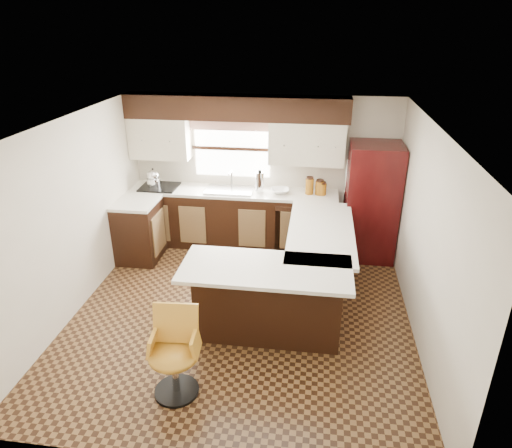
# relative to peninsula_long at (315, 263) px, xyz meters

# --- Properties ---
(floor) EXTENTS (4.40, 4.40, 0.00)m
(floor) POSITION_rel_peninsula_long_xyz_m (-0.90, -0.62, -0.45)
(floor) COLOR #49301A
(floor) RESTS_ON ground
(ceiling) EXTENTS (4.40, 4.40, 0.00)m
(ceiling) POSITION_rel_peninsula_long_xyz_m (-0.90, -0.62, 1.95)
(ceiling) COLOR silver
(ceiling) RESTS_ON wall_back
(wall_back) EXTENTS (4.40, 0.00, 4.40)m
(wall_back) POSITION_rel_peninsula_long_xyz_m (-0.90, 1.58, 0.75)
(wall_back) COLOR beige
(wall_back) RESTS_ON floor
(wall_front) EXTENTS (4.40, 0.00, 4.40)m
(wall_front) POSITION_rel_peninsula_long_xyz_m (-0.90, -2.83, 0.75)
(wall_front) COLOR beige
(wall_front) RESTS_ON floor
(wall_left) EXTENTS (0.00, 4.40, 4.40)m
(wall_left) POSITION_rel_peninsula_long_xyz_m (-3.00, -0.62, 0.75)
(wall_left) COLOR beige
(wall_left) RESTS_ON floor
(wall_right) EXTENTS (0.00, 4.40, 4.40)m
(wall_right) POSITION_rel_peninsula_long_xyz_m (1.20, -0.62, 0.75)
(wall_right) COLOR beige
(wall_right) RESTS_ON floor
(base_cab_back) EXTENTS (3.30, 0.60, 0.90)m
(base_cab_back) POSITION_rel_peninsula_long_xyz_m (-1.35, 1.28, 0.00)
(base_cab_back) COLOR black
(base_cab_back) RESTS_ON floor
(base_cab_left) EXTENTS (0.60, 0.70, 0.90)m
(base_cab_left) POSITION_rel_peninsula_long_xyz_m (-2.70, 0.62, 0.00)
(base_cab_left) COLOR black
(base_cab_left) RESTS_ON floor
(counter_back) EXTENTS (3.30, 0.60, 0.04)m
(counter_back) POSITION_rel_peninsula_long_xyz_m (-1.35, 1.28, 0.47)
(counter_back) COLOR silver
(counter_back) RESTS_ON base_cab_back
(counter_left) EXTENTS (0.60, 0.70, 0.04)m
(counter_left) POSITION_rel_peninsula_long_xyz_m (-2.70, 0.62, 0.47)
(counter_left) COLOR silver
(counter_left) RESTS_ON base_cab_left
(soffit) EXTENTS (3.40, 0.35, 0.36)m
(soffit) POSITION_rel_peninsula_long_xyz_m (-1.30, 1.40, 1.77)
(soffit) COLOR black
(soffit) RESTS_ON wall_back
(upper_cab_left) EXTENTS (0.94, 0.35, 0.64)m
(upper_cab_left) POSITION_rel_peninsula_long_xyz_m (-2.52, 1.40, 1.27)
(upper_cab_left) COLOR beige
(upper_cab_left) RESTS_ON wall_back
(upper_cab_right) EXTENTS (1.14, 0.35, 0.64)m
(upper_cab_right) POSITION_rel_peninsula_long_xyz_m (-0.22, 1.40, 1.27)
(upper_cab_right) COLOR beige
(upper_cab_right) RESTS_ON wall_back
(window_pane) EXTENTS (1.20, 0.02, 0.90)m
(window_pane) POSITION_rel_peninsula_long_xyz_m (-1.40, 1.56, 1.10)
(window_pane) COLOR white
(window_pane) RESTS_ON wall_back
(valance) EXTENTS (1.30, 0.06, 0.18)m
(valance) POSITION_rel_peninsula_long_xyz_m (-1.40, 1.52, 1.49)
(valance) COLOR #D19B93
(valance) RESTS_ON wall_back
(sink) EXTENTS (0.75, 0.45, 0.03)m
(sink) POSITION_rel_peninsula_long_xyz_m (-1.40, 1.25, 0.51)
(sink) COLOR #B2B2B7
(sink) RESTS_ON counter_back
(dishwasher) EXTENTS (0.58, 0.03, 0.78)m
(dishwasher) POSITION_rel_peninsula_long_xyz_m (-0.35, 0.99, -0.02)
(dishwasher) COLOR black
(dishwasher) RESTS_ON floor
(cooktop) EXTENTS (0.58, 0.50, 0.02)m
(cooktop) POSITION_rel_peninsula_long_xyz_m (-2.55, 1.25, 0.51)
(cooktop) COLOR black
(cooktop) RESTS_ON counter_back
(peninsula_long) EXTENTS (0.60, 1.95, 0.90)m
(peninsula_long) POSITION_rel_peninsula_long_xyz_m (0.00, 0.00, 0.00)
(peninsula_long) COLOR black
(peninsula_long) RESTS_ON floor
(peninsula_return) EXTENTS (1.65, 0.60, 0.90)m
(peninsula_return) POSITION_rel_peninsula_long_xyz_m (-0.53, -0.97, 0.00)
(peninsula_return) COLOR black
(peninsula_return) RESTS_ON floor
(counter_pen_long) EXTENTS (0.84, 1.95, 0.04)m
(counter_pen_long) POSITION_rel_peninsula_long_xyz_m (0.05, 0.00, 0.47)
(counter_pen_long) COLOR silver
(counter_pen_long) RESTS_ON peninsula_long
(counter_pen_return) EXTENTS (1.89, 0.84, 0.04)m
(counter_pen_return) POSITION_rel_peninsula_long_xyz_m (-0.55, -1.06, 0.47)
(counter_pen_return) COLOR silver
(counter_pen_return) RESTS_ON peninsula_return
(refrigerator) EXTENTS (0.77, 0.74, 1.79)m
(refrigerator) POSITION_rel_peninsula_long_xyz_m (0.80, 1.21, 0.44)
(refrigerator) COLOR #360909
(refrigerator) RESTS_ON floor
(bar_chair) EXTENTS (0.52, 0.52, 0.92)m
(bar_chair) POSITION_rel_peninsula_long_xyz_m (-1.33, -2.05, 0.01)
(bar_chair) COLOR gold
(bar_chair) RESTS_ON floor
(kettle) EXTENTS (0.22, 0.22, 0.29)m
(kettle) POSITION_rel_peninsula_long_xyz_m (-2.63, 1.26, 0.67)
(kettle) COLOR silver
(kettle) RESTS_ON cooktop
(percolator) EXTENTS (0.13, 0.13, 0.32)m
(percolator) POSITION_rel_peninsula_long_xyz_m (-0.92, 1.28, 0.66)
(percolator) COLOR silver
(percolator) RESTS_ON counter_back
(mixing_bowl) EXTENTS (0.34, 0.34, 0.07)m
(mixing_bowl) POSITION_rel_peninsula_long_xyz_m (-0.60, 1.28, 0.53)
(mixing_bowl) COLOR white
(mixing_bowl) RESTS_ON counter_back
(canister_large) EXTENTS (0.13, 0.13, 0.25)m
(canister_large) POSITION_rel_peninsula_long_xyz_m (-0.15, 1.30, 0.62)
(canister_large) COLOR #91560F
(canister_large) RESTS_ON counter_back
(canister_med) EXTENTS (0.13, 0.13, 0.21)m
(canister_med) POSITION_rel_peninsula_long_xyz_m (0.01, 1.30, 0.60)
(canister_med) COLOR #91560F
(canister_med) RESTS_ON counter_back
(canister_small) EXTENTS (0.14, 0.14, 0.18)m
(canister_small) POSITION_rel_peninsula_long_xyz_m (0.04, 1.30, 0.58)
(canister_small) COLOR #91560F
(canister_small) RESTS_ON counter_back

